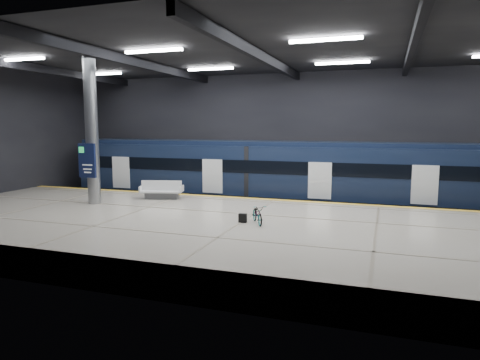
% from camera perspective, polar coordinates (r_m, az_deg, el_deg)
% --- Properties ---
extents(ground, '(30.00, 30.00, 0.00)m').
position_cam_1_polar(ground, '(19.31, 2.60, -7.20)').
color(ground, black).
rests_on(ground, ground).
extents(room_shell, '(30.10, 16.10, 8.05)m').
position_cam_1_polar(room_shell, '(18.72, 2.70, 10.01)').
color(room_shell, black).
rests_on(room_shell, ground).
extents(platform, '(30.00, 11.00, 1.10)m').
position_cam_1_polar(platform, '(16.86, 0.19, -7.41)').
color(platform, beige).
rests_on(platform, ground).
extents(safety_strip, '(30.00, 0.40, 0.01)m').
position_cam_1_polar(safety_strip, '(21.67, 4.68, -2.63)').
color(safety_strip, gold).
rests_on(safety_strip, platform).
extents(rails, '(30.00, 1.52, 0.16)m').
position_cam_1_polar(rails, '(24.49, 6.25, -3.94)').
color(rails, gray).
rests_on(rails, ground).
extents(train, '(29.40, 2.84, 3.79)m').
position_cam_1_polar(train, '(24.01, 8.24, 0.59)').
color(train, black).
rests_on(train, ground).
extents(bench, '(2.29, 1.40, 0.94)m').
position_cam_1_polar(bench, '(22.20, -10.40, -1.63)').
color(bench, '#595B60').
rests_on(bench, platform).
extents(bicycle, '(1.12, 1.47, 0.74)m').
position_cam_1_polar(bicycle, '(16.36, 2.36, -4.57)').
color(bicycle, '#99999E').
rests_on(bicycle, platform).
extents(pannier_bag, '(0.30, 0.19, 0.35)m').
position_cam_1_polar(pannier_bag, '(16.58, 0.36, -5.09)').
color(pannier_bag, black).
rests_on(pannier_bag, platform).
extents(info_column, '(0.90, 0.78, 6.90)m').
position_cam_1_polar(info_column, '(21.49, -19.19, 5.91)').
color(info_column, '#9EA0A5').
rests_on(info_column, platform).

